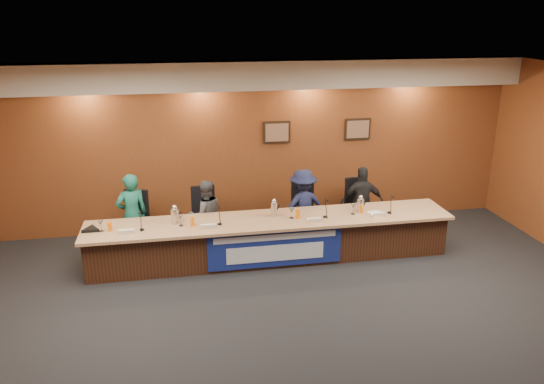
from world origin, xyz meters
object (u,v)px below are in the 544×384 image
(banner, at_px, (275,248))
(carafe_left, at_px, (175,216))
(office_chair_d, at_px, (360,211))
(panelist_b, at_px, (206,215))
(carafe_mid, at_px, (274,209))
(carafe_right, at_px, (360,205))
(office_chair_b, at_px, (206,221))
(speakerphone, at_px, (91,229))
(dais_body, at_px, (271,240))
(office_chair_a, at_px, (134,226))
(panelist_c, at_px, (303,206))
(office_chair_c, at_px, (301,215))
(panelist_a, at_px, (132,215))
(panelist_d, at_px, (362,203))

(banner, xyz_separation_m, carafe_left, (-1.57, 0.44, 0.50))
(office_chair_d, bearing_deg, carafe_left, -176.08)
(panelist_b, distance_m, carafe_mid, 1.27)
(carafe_right, bearing_deg, office_chair_b, 164.02)
(banner, relative_size, panelist_b, 1.73)
(panelist_b, height_order, carafe_left, panelist_b)
(office_chair_d, height_order, carafe_right, carafe_right)
(office_chair_b, distance_m, office_chair_d, 2.87)
(office_chair_d, xyz_separation_m, carafe_mid, (-1.76, -0.66, 0.40))
(carafe_mid, xyz_separation_m, speakerphone, (-2.94, -0.10, -0.10))
(dais_body, height_order, office_chair_d, dais_body)
(office_chair_a, height_order, carafe_mid, carafe_mid)
(banner, height_order, carafe_left, carafe_left)
(banner, height_order, panelist_c, panelist_c)
(office_chair_c, xyz_separation_m, carafe_mid, (-0.63, -0.66, 0.40))
(dais_body, relative_size, office_chair_a, 12.50)
(panelist_b, height_order, carafe_mid, panelist_b)
(office_chair_d, xyz_separation_m, speakerphone, (-4.70, -0.76, 0.30))
(panelist_a, height_order, panelist_c, panelist_a)
(dais_body, distance_m, panelist_b, 1.25)
(office_chair_a, bearing_deg, panelist_d, 17.15)
(office_chair_a, bearing_deg, office_chair_b, 18.54)
(banner, bearing_deg, panelist_d, 29.59)
(carafe_mid, relative_size, speakerphone, 0.80)
(speakerphone, bearing_deg, panelist_b, 19.83)
(office_chair_c, bearing_deg, panelist_c, -71.90)
(carafe_right, bearing_deg, panelist_b, 166.08)
(office_chair_c, xyz_separation_m, speakerphone, (-3.58, -0.76, 0.30))
(panelist_d, bearing_deg, carafe_mid, 25.76)
(carafe_left, bearing_deg, office_chair_c, 16.91)
(office_chair_a, bearing_deg, office_chair_c, 18.54)
(panelist_c, xyz_separation_m, panelist_d, (1.12, 0.00, -0.00))
(panelist_a, distance_m, carafe_mid, 2.43)
(carafe_mid, bearing_deg, panelist_a, 166.64)
(panelist_d, bearing_deg, dais_body, 26.83)
(speakerphone, bearing_deg, carafe_left, 3.01)
(speakerphone, bearing_deg, banner, -7.44)
(panelist_a, xyz_separation_m, carafe_mid, (2.36, -0.56, 0.15))
(office_chair_b, height_order, office_chair_d, same)
(office_chair_c, relative_size, speakerphone, 1.50)
(carafe_right, bearing_deg, dais_body, 179.07)
(carafe_right, bearing_deg, panelist_c, 142.88)
(office_chair_a, bearing_deg, banner, -7.75)
(carafe_mid, height_order, speakerphone, carafe_mid)
(dais_body, relative_size, office_chair_b, 12.50)
(dais_body, bearing_deg, panelist_b, 149.47)
(office_chair_b, bearing_deg, panelist_d, -7.03)
(dais_body, relative_size, carafe_right, 23.97)
(office_chair_a, bearing_deg, panelist_b, 13.95)
(office_chair_d, bearing_deg, banner, -155.66)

